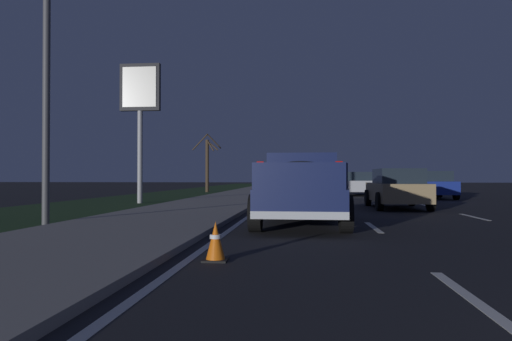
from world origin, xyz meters
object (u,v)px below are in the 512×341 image
at_px(gas_price_sign, 140,99).
at_px(street_light_near, 58,41).
at_px(pickup_truck, 302,186).
at_px(bare_tree_far, 207,162).
at_px(traffic_cone_near, 215,242).
at_px(sedan_silver, 358,183).
at_px(sedan_blue, 431,185).
at_px(sedan_tan, 397,188).

distance_m(gas_price_sign, street_light_near, 10.19).
xyz_separation_m(pickup_truck, bare_tree_far, (24.67, 7.64, 1.39)).
relative_size(gas_price_sign, street_light_near, 0.86).
bearing_deg(traffic_cone_near, sedan_silver, -11.14).
distance_m(pickup_truck, street_light_near, 7.15).
bearing_deg(bare_tree_far, pickup_truck, -162.79).
distance_m(street_light_near, bare_tree_far, 26.05).
bearing_deg(sedan_silver, sedan_blue, -140.50).
bearing_deg(pickup_truck, traffic_cone_near, 167.39).
relative_size(sedan_tan, sedan_silver, 0.99).
bearing_deg(sedan_blue, traffic_cone_near, 157.58).
relative_size(pickup_truck, street_light_near, 0.72).
xyz_separation_m(pickup_truck, sedan_silver, (19.31, -3.65, -0.20)).
bearing_deg(bare_tree_far, sedan_tan, -148.15).
bearing_deg(bare_tree_far, sedan_silver, -115.42).
relative_size(pickup_truck, bare_tree_far, 1.15).
bearing_deg(bare_tree_far, traffic_cone_near, -168.00).
height_order(sedan_tan, street_light_near, street_light_near).
height_order(sedan_silver, street_light_near, street_light_near).
distance_m(sedan_blue, sedan_silver, 5.61).
bearing_deg(sedan_tan, traffic_cone_near, 157.67).
distance_m(sedan_tan, bare_tree_far, 21.52).
bearing_deg(sedan_tan, bare_tree_far, 31.85).
xyz_separation_m(sedan_tan, bare_tree_far, (18.23, 11.32, 1.59)).
height_order(pickup_truck, bare_tree_far, bare_tree_far).
relative_size(sedan_blue, street_light_near, 0.58).
bearing_deg(sedan_silver, sedan_tan, -179.88).
xyz_separation_m(gas_price_sign, bare_tree_far, (15.83, 0.10, -2.50)).
bearing_deg(traffic_cone_near, bare_tree_far, 12.00).
xyz_separation_m(sedan_tan, gas_price_sign, (2.40, 11.22, 4.09)).
relative_size(sedan_blue, sedan_silver, 0.99).
relative_size(street_light_near, traffic_cone_near, 13.12).
xyz_separation_m(pickup_truck, sedan_tan, (6.45, -3.68, -0.20)).
relative_size(sedan_silver, street_light_near, 0.58).
xyz_separation_m(pickup_truck, traffic_cone_near, (-5.51, 1.23, -0.70)).
bearing_deg(street_light_near, gas_price_sign, 8.53).
distance_m(sedan_tan, gas_price_sign, 12.18).
bearing_deg(sedan_silver, street_light_near, 154.75).
height_order(bare_tree_far, traffic_cone_near, bare_tree_far).
xyz_separation_m(gas_price_sign, traffic_cone_near, (-14.35, -6.31, -4.59)).
distance_m(sedan_blue, gas_price_sign, 16.50).
bearing_deg(gas_price_sign, sedan_silver, -46.94).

